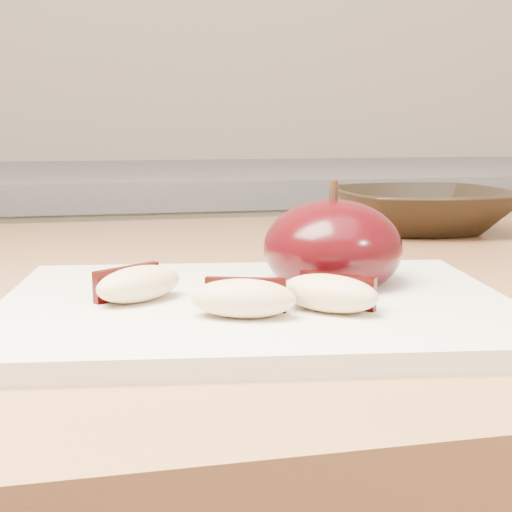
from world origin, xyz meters
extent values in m
cube|color=silver|center=(0.00, 1.20, 0.45)|extent=(2.40, 0.60, 0.90)
cube|color=slate|center=(0.00, 1.20, 0.92)|extent=(2.40, 0.62, 0.04)
cube|color=#946240|center=(0.00, 0.50, 0.88)|extent=(1.64, 0.64, 0.04)
cube|color=silver|center=(0.05, 0.36, 0.91)|extent=(0.33, 0.26, 0.01)
ellipsoid|color=black|center=(0.11, 0.39, 0.93)|extent=(0.12, 0.12, 0.06)
cylinder|color=black|center=(0.11, 0.39, 0.97)|extent=(0.01, 0.01, 0.01)
ellipsoid|color=#D8BB89|center=(-0.02, 0.37, 0.92)|extent=(0.06, 0.05, 0.02)
cube|color=black|center=(-0.02, 0.38, 0.92)|extent=(0.04, 0.03, 0.02)
ellipsoid|color=#D8BB89|center=(0.04, 0.32, 0.92)|extent=(0.06, 0.04, 0.02)
cube|color=black|center=(0.04, 0.33, 0.92)|extent=(0.04, 0.02, 0.02)
ellipsoid|color=#D8BB89|center=(0.08, 0.32, 0.92)|extent=(0.06, 0.06, 0.02)
cube|color=black|center=(0.09, 0.33, 0.92)|extent=(0.04, 0.03, 0.02)
imported|color=black|center=(0.30, 0.66, 0.92)|extent=(0.20, 0.20, 0.05)
camera|label=1|loc=(-0.04, -0.04, 1.01)|focal=50.00mm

